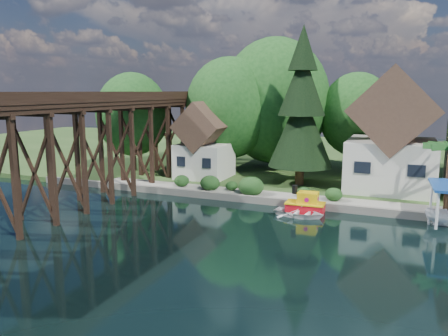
{
  "coord_description": "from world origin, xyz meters",
  "views": [
    {
      "loc": [
        7.91,
        -26.05,
        9.37
      ],
      "look_at": [
        -5.3,
        6.0,
        3.22
      ],
      "focal_mm": 35.0,
      "sensor_mm": 36.0,
      "label": 1
    }
  ],
  "objects_px": {
    "tugboat": "(306,204)",
    "boat_white_a": "(299,211)",
    "trestle_bridge": "(107,137)",
    "house_left": "(392,138)",
    "conifer": "(301,110)",
    "shed": "(204,145)"
  },
  "relations": [
    {
      "from": "tugboat",
      "to": "boat_white_a",
      "type": "relative_size",
      "value": 0.8
    },
    {
      "from": "trestle_bridge",
      "to": "boat_white_a",
      "type": "xyz_separation_m",
      "value": [
        17.04,
        0.39,
        -4.96
      ]
    },
    {
      "from": "trestle_bridge",
      "to": "house_left",
      "type": "xyz_separation_m",
      "value": [
        23.0,
        10.83,
        -0.21
      ]
    },
    {
      "from": "trestle_bridge",
      "to": "boat_white_a",
      "type": "height_order",
      "value": "trestle_bridge"
    },
    {
      "from": "house_left",
      "to": "conifer",
      "type": "distance_m",
      "value": 8.52
    },
    {
      "from": "house_left",
      "to": "conifer",
      "type": "height_order",
      "value": "conifer"
    },
    {
      "from": "shed",
      "to": "conifer",
      "type": "bearing_deg",
      "value": 0.03
    },
    {
      "from": "tugboat",
      "to": "conifer",
      "type": "bearing_deg",
      "value": 106.42
    },
    {
      "from": "house_left",
      "to": "shed",
      "type": "relative_size",
      "value": 1.4
    },
    {
      "from": "trestle_bridge",
      "to": "conifer",
      "type": "distance_m",
      "value": 17.81
    },
    {
      "from": "shed",
      "to": "tugboat",
      "type": "xyz_separation_m",
      "value": [
        12.25,
        -7.66,
        -3.18
      ]
    },
    {
      "from": "tugboat",
      "to": "trestle_bridge",
      "type": "bearing_deg",
      "value": -174.48
    },
    {
      "from": "trestle_bridge",
      "to": "tugboat",
      "type": "distance_m",
      "value": 17.96
    },
    {
      "from": "conifer",
      "to": "tugboat",
      "type": "height_order",
      "value": "conifer"
    },
    {
      "from": "house_left",
      "to": "tugboat",
      "type": "bearing_deg",
      "value": -122.1
    },
    {
      "from": "trestle_bridge",
      "to": "tugboat",
      "type": "relative_size",
      "value": 14.58
    },
    {
      "from": "conifer",
      "to": "tugboat",
      "type": "bearing_deg",
      "value": -73.58
    },
    {
      "from": "trestle_bridge",
      "to": "shed",
      "type": "bearing_deg",
      "value": 61.81
    },
    {
      "from": "trestle_bridge",
      "to": "conifer",
      "type": "xyz_separation_m",
      "value": [
        14.99,
        9.33,
        2.28
      ]
    },
    {
      "from": "shed",
      "to": "boat_white_a",
      "type": "xyz_separation_m",
      "value": [
        12.04,
        -8.94,
        -3.43
      ]
    },
    {
      "from": "conifer",
      "to": "tugboat",
      "type": "xyz_separation_m",
      "value": [
        2.26,
        -7.67,
        -6.98
      ]
    },
    {
      "from": "house_left",
      "to": "shed",
      "type": "xyz_separation_m",
      "value": [
        -18.0,
        -1.5,
        -1.31
      ]
    }
  ]
}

